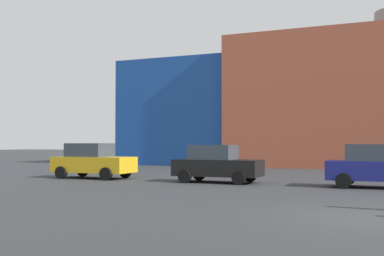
# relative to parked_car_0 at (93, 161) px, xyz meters

# --- Properties ---
(ground_plane) EXTENTS (200.00, 200.00, 0.00)m
(ground_plane) POSITION_rel_parked_car_0_xyz_m (13.14, -7.93, -0.86)
(ground_plane) COLOR #2D3033
(parked_car_0) EXTENTS (3.97, 1.95, 1.72)m
(parked_car_0) POSITION_rel_parked_car_0_xyz_m (0.00, 0.00, 0.00)
(parked_car_0) COLOR gold
(parked_car_0) RESTS_ON ground_plane
(parked_car_1) EXTENTS (3.79, 1.86, 1.64)m
(parked_car_1) POSITION_rel_parked_car_0_xyz_m (6.47, -0.00, -0.04)
(parked_car_1) COLOR black
(parked_car_1) RESTS_ON ground_plane
(parked_car_2) EXTENTS (3.89, 1.91, 1.68)m
(parked_car_2) POSITION_rel_parked_car_0_xyz_m (13.07, -0.00, -0.02)
(parked_car_2) COLOR navy
(parked_car_2) RESTS_ON ground_plane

